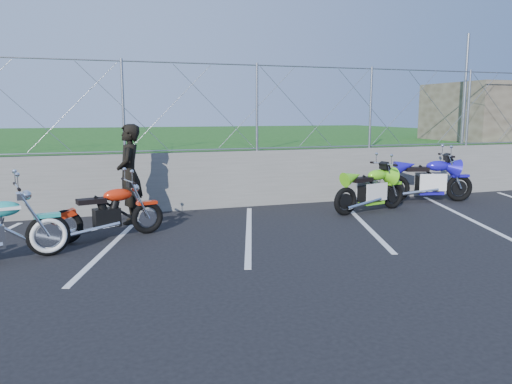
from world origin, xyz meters
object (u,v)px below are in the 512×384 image
object	(u,v)px
sportbike_green	(371,191)
sportbike_blue	(430,182)
person_standing	(129,174)
naked_orange	(109,214)

from	to	relation	value
sportbike_green	sportbike_blue	world-z (taller)	sportbike_blue
sportbike_blue	person_standing	bearing A→B (deg)	-163.87
sportbike_blue	sportbike_green	bearing A→B (deg)	-147.14
naked_orange	person_standing	size ratio (longest dim) A/B	1.01
sportbike_blue	person_standing	xyz separation A→B (m)	(-7.18, -0.12, 0.48)
sportbike_blue	person_standing	size ratio (longest dim) A/B	1.12
sportbike_green	sportbike_blue	xyz separation A→B (m)	(2.03, 0.65, 0.04)
sportbike_green	sportbike_blue	distance (m)	2.14
naked_orange	sportbike_blue	size ratio (longest dim) A/B	0.90
sportbike_green	person_standing	xyz separation A→B (m)	(-5.15, 0.53, 0.52)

